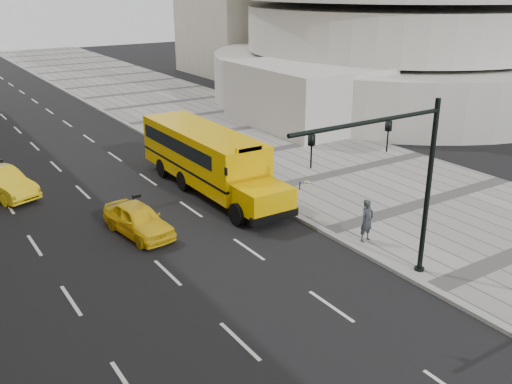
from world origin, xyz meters
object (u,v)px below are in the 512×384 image
pedestrian (367,221)px  traffic_signal (401,173)px  school_bus (205,155)px  taxi_near (138,220)px  taxi_far (3,183)px

pedestrian → traffic_signal: size_ratio=0.27×
school_bus → taxi_near: bearing=-145.6°
traffic_signal → school_bus: bearing=93.2°
school_bus → pedestrian: (2.20, -9.33, -0.74)m
school_bus → taxi_far: size_ratio=2.70×
taxi_far → pedestrian: pedestrian is taller
school_bus → taxi_far: bearing=154.3°
school_bus → traffic_signal: size_ratio=1.81×
taxi_near → traffic_signal: 11.02m
school_bus → taxi_far: (-8.90, 4.28, -1.06)m
taxi_far → traffic_signal: (9.60, -16.50, 3.39)m
taxi_near → traffic_signal: size_ratio=0.61×
taxi_far → pedestrian: (11.11, -13.61, 0.32)m
traffic_signal → pedestrian: bearing=62.4°
taxi_near → traffic_signal: (5.75, -8.76, 3.43)m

